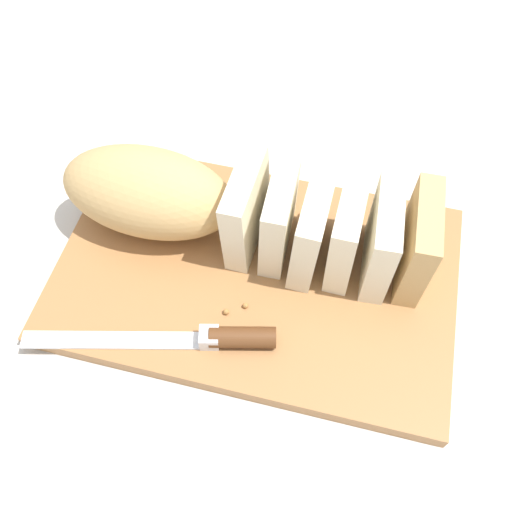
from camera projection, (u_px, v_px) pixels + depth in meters
name	position (u px, v px, depth m)	size (l,w,h in m)	color
ground_plane	(256.00, 279.00, 0.65)	(3.00, 3.00, 0.00)	beige
cutting_board	(256.00, 274.00, 0.64)	(0.45, 0.28, 0.02)	#9E6B3D
bread_loaf	(226.00, 207.00, 0.61)	(0.41, 0.11, 0.11)	tan
bread_knife	(211.00, 338.00, 0.58)	(0.26, 0.08, 0.02)	silver
crumb_near_knife	(226.00, 312.00, 0.60)	(0.01, 0.01, 0.01)	#A8753D
crumb_near_loaf	(243.00, 305.00, 0.60)	(0.01, 0.01, 0.01)	#A8753D
crumb_stray_left	(274.00, 244.00, 0.64)	(0.01, 0.01, 0.01)	#A8753D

